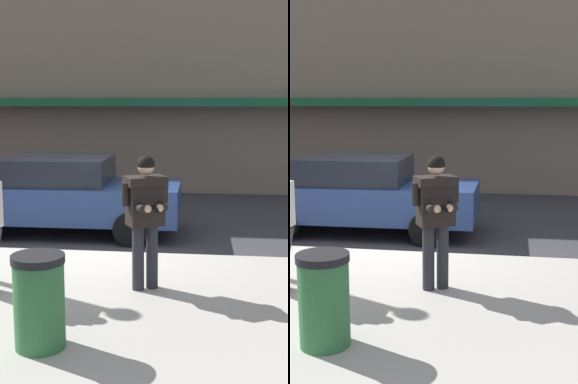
% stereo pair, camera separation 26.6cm
% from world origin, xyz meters
% --- Properties ---
extents(ground_plane, '(80.00, 80.00, 0.00)m').
position_xyz_m(ground_plane, '(0.00, 0.00, 0.00)').
color(ground_plane, '#333338').
extents(sidewalk, '(32.00, 5.30, 0.14)m').
position_xyz_m(sidewalk, '(1.00, -2.85, 0.07)').
color(sidewalk, '#A8A399').
rests_on(sidewalk, ground).
extents(curb_paint_line, '(28.00, 0.12, 0.01)m').
position_xyz_m(curb_paint_line, '(1.00, 0.05, 0.00)').
color(curb_paint_line, silver).
rests_on(curb_paint_line, ground).
extents(storefront_facade, '(28.00, 4.70, 10.83)m').
position_xyz_m(storefront_facade, '(1.00, 8.49, 5.41)').
color(storefront_facade, '#756656').
rests_on(storefront_facade, ground).
extents(parked_sedan_mid, '(4.52, 1.98, 1.54)m').
position_xyz_m(parked_sedan_mid, '(-0.90, 1.49, 0.79)').
color(parked_sedan_mid, navy).
rests_on(parked_sedan_mid, ground).
extents(man_texting_on_phone, '(0.63, 0.65, 1.81)m').
position_xyz_m(man_texting_on_phone, '(1.13, -1.93, 1.25)').
color(man_texting_on_phone, '#23232B').
rests_on(man_texting_on_phone, sidewalk).
extents(trash_bin, '(0.55, 0.55, 0.98)m').
position_xyz_m(trash_bin, '(0.26, -3.76, 0.63)').
color(trash_bin, '#2D6638').
rests_on(trash_bin, sidewalk).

